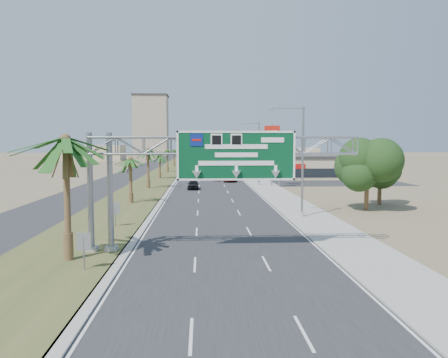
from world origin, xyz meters
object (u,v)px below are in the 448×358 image
sign_gantry (210,155)px  car_right_lane (229,178)px  signal_mast (235,153)px  pole_sign_red_near (272,137)px  palm_near (65,140)px  car_far (192,170)px  store_building (324,168)px  pole_sign_blue (279,157)px  car_mid_lane (219,176)px  car_left_lane (193,185)px  pole_sign_red_far (249,144)px

sign_gantry → car_right_lane: bearing=85.0°
signal_mast → pole_sign_red_near: bearing=-78.6°
palm_near → signal_mast: palm_near is taller
sign_gantry → car_far: (-2.66, 71.54, -5.27)m
sign_gantry → pole_sign_red_near: bearing=75.7°
sign_gantry → store_building: bearing=67.6°
pole_sign_blue → car_right_lane: bearing=125.1°
palm_near → car_right_lane: bearing=76.3°
sign_gantry → store_building: sign_gantry is taller
signal_mast → car_right_lane: bearing=-98.5°
car_mid_lane → sign_gantry: bearing=-87.8°
palm_near → sign_gantry: bearing=13.3°
pole_sign_blue → sign_gantry: bearing=-106.1°
sign_gantry → pole_sign_blue: sign_gantry is taller
sign_gantry → car_right_lane: sign_gantry is taller
car_far → store_building: bearing=-38.7°
palm_near → car_left_lane: palm_near is taller
signal_mast → pole_sign_red_far: size_ratio=1.25×
car_right_lane → pole_sign_blue: bearing=-56.9°
sign_gantry → car_left_lane: size_ratio=4.15×
car_left_lane → car_right_lane: size_ratio=0.83×
palm_near → car_far: bearing=85.7°
car_right_lane → pole_sign_blue: pole_sign_blue is taller
car_right_lane → car_far: car_far is taller
sign_gantry → car_right_lane: size_ratio=3.46×
car_left_lane → car_far: car_far is taller
car_left_lane → car_far: (-0.87, 34.49, 0.10)m
car_left_lane → pole_sign_blue: size_ratio=0.61×
store_building → car_right_lane: (-18.72, -6.66, -1.33)m
car_far → car_mid_lane: bearing=-82.4°
car_mid_lane → pole_sign_blue: bearing=-50.9°
palm_near → store_building: palm_near is taller
car_mid_lane → pole_sign_red_near: size_ratio=0.49×
pole_sign_red_far → car_left_lane: bearing=-109.9°
sign_gantry → car_far: 71.79m
car_far → car_left_lane: bearing=-96.2°
car_right_lane → pole_sign_blue: size_ratio=0.73×
car_mid_lane → pole_sign_red_far: size_ratio=0.58×
car_left_lane → pole_sign_red_near: size_ratio=0.42×
car_mid_lane → pole_sign_red_far: (7.50, 17.39, 5.69)m
car_left_lane → store_building: bearing=37.4°
signal_mast → car_left_lane: signal_mast is taller
car_right_lane → pole_sign_red_far: 21.96m
palm_near → car_right_lane: size_ratio=1.73×
car_mid_lane → pole_sign_blue: size_ratio=0.72×
sign_gantry → pole_sign_red_far: bearing=81.8°
car_left_lane → sign_gantry: bearing=-87.3°
car_left_lane → car_far: size_ratio=0.74×
car_far → pole_sign_red_far: bearing=-15.5°
car_mid_lane → pole_sign_blue: (8.79, -12.99, 3.92)m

